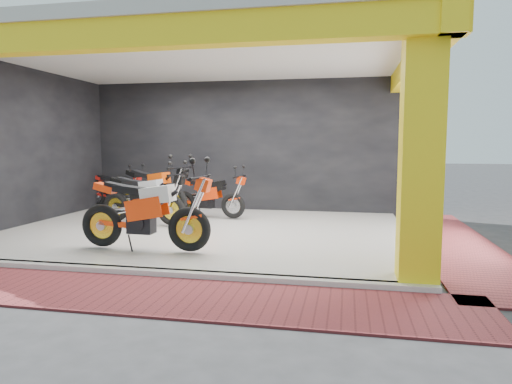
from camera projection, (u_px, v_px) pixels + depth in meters
ground at (167, 258)px, 7.40m from camera, size 80.00×80.00×0.00m
showroom_floor at (205, 232)px, 9.35m from camera, size 8.00×6.00×0.10m
showroom_ceiling at (203, 54)px, 8.98m from camera, size 8.40×6.40×0.20m
back_wall at (239, 148)px, 12.20m from camera, size 8.20×0.20×3.50m
left_wall at (25, 148)px, 9.97m from camera, size 0.20×6.20×3.50m
corner_column at (421, 151)px, 5.76m from camera, size 0.50×0.50×3.50m
header_beam_front at (133, 34)px, 6.09m from camera, size 8.40×0.30×0.40m
header_beam_right at (415, 63)px, 8.23m from camera, size 0.30×6.40×0.40m
floor_kerb at (139, 272)px, 6.40m from camera, size 8.00×0.20×0.10m
paver_front at (111, 292)px, 5.65m from camera, size 9.00×1.40×0.03m
paver_right at (454, 243)px, 8.42m from camera, size 1.40×7.00×0.03m
moto_hero at (189, 208)px, 7.24m from camera, size 2.43×0.96×1.47m
moto_row_a at (171, 195)px, 9.62m from camera, size 2.29×1.16×1.34m
moto_row_b at (233, 194)px, 10.56m from camera, size 2.05×1.01×1.20m
moto_row_c at (175, 188)px, 10.66m from camera, size 2.52×1.73×1.45m
moto_row_d at (132, 188)px, 12.20m from camera, size 2.03×1.13×1.17m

